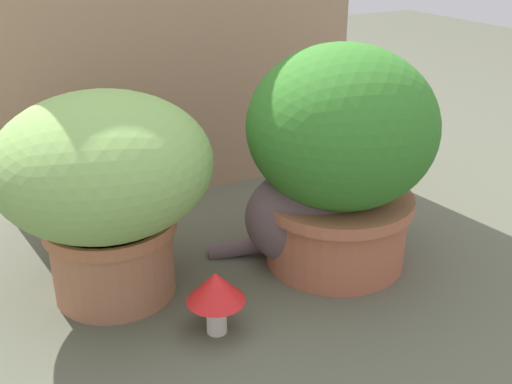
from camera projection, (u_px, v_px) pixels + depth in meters
ground_plane at (251, 288)px, 1.22m from camera, size 6.00×6.00×0.00m
cardboard_backdrop at (188, 22)px, 1.49m from camera, size 0.93×0.03×0.88m
grass_planter at (105, 182)px, 1.12m from camera, size 0.40×0.40×0.40m
leafy_planter at (340, 152)px, 1.22m from camera, size 0.38×0.38×0.46m
cat at (316, 212)px, 1.26m from camera, size 0.35×0.28×0.32m
mushroom_ornament_red at (216, 291)px, 1.06m from camera, size 0.10×0.10×0.12m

